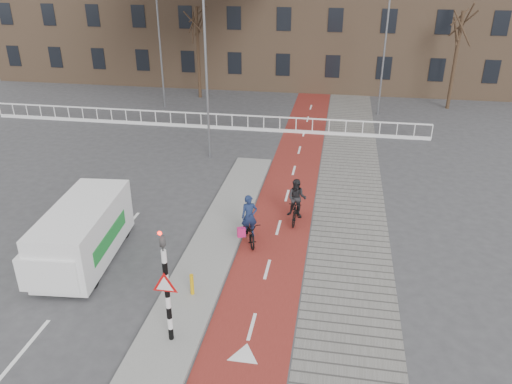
# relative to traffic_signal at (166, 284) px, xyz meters

# --- Properties ---
(ground) EXTENTS (120.00, 120.00, 0.00)m
(ground) POSITION_rel_traffic_signal_xyz_m (0.60, 2.02, -1.99)
(ground) COLOR #38383A
(ground) RESTS_ON ground
(bike_lane) EXTENTS (2.50, 60.00, 0.01)m
(bike_lane) POSITION_rel_traffic_signal_xyz_m (2.10, 12.02, -1.98)
(bike_lane) COLOR maroon
(bike_lane) RESTS_ON ground
(sidewalk) EXTENTS (3.00, 60.00, 0.01)m
(sidewalk) POSITION_rel_traffic_signal_xyz_m (4.90, 12.02, -1.98)
(sidewalk) COLOR slate
(sidewalk) RESTS_ON ground
(curb_island) EXTENTS (1.80, 16.00, 0.12)m
(curb_island) POSITION_rel_traffic_signal_xyz_m (-0.10, 6.02, -1.93)
(curb_island) COLOR gray
(curb_island) RESTS_ON ground
(traffic_signal) EXTENTS (0.80, 0.80, 3.68)m
(traffic_signal) POSITION_rel_traffic_signal_xyz_m (0.00, 0.00, 0.00)
(traffic_signal) COLOR black
(traffic_signal) RESTS_ON curb_island
(bollard) EXTENTS (0.12, 0.12, 0.72)m
(bollard) POSITION_rel_traffic_signal_xyz_m (-0.00, 2.10, -1.51)
(bollard) COLOR #D59E0B
(bollard) RESTS_ON curb_island
(cyclist_near) EXTENTS (1.26, 1.91, 1.89)m
(cyclist_near) POSITION_rel_traffic_signal_xyz_m (1.15, 5.77, -1.35)
(cyclist_near) COLOR black
(cyclist_near) RESTS_ON bike_lane
(cyclist_far) EXTENTS (0.83, 1.74, 1.85)m
(cyclist_far) POSITION_rel_traffic_signal_xyz_m (2.74, 7.64, -1.21)
(cyclist_far) COLOR black
(cyclist_far) RESTS_ON bike_lane
(van) EXTENTS (2.35, 4.96, 2.07)m
(van) POSITION_rel_traffic_signal_xyz_m (-4.32, 3.60, -0.90)
(van) COLOR white
(van) RESTS_ON ground
(railing) EXTENTS (28.00, 0.10, 0.99)m
(railing) POSITION_rel_traffic_signal_xyz_m (-4.40, 19.02, -1.68)
(railing) COLOR silver
(railing) RESTS_ON ground
(tree_mid) EXTENTS (0.24, 0.24, 6.62)m
(tree_mid) POSITION_rel_traffic_signal_xyz_m (-6.55, 26.47, 1.32)
(tree_mid) COLOR #302215
(tree_mid) RESTS_ON ground
(tree_right) EXTENTS (0.25, 0.25, 6.60)m
(tree_right) POSITION_rel_traffic_signal_xyz_m (11.75, 26.40, 1.31)
(tree_right) COLOR #302215
(tree_right) RESTS_ON ground
(streetlight_near) EXTENTS (0.12, 0.12, 8.74)m
(streetlight_near) POSITION_rel_traffic_signal_xyz_m (-2.57, 14.11, 2.38)
(streetlight_near) COLOR slate
(streetlight_near) RESTS_ON ground
(streetlight_left) EXTENTS (0.12, 0.12, 8.19)m
(streetlight_left) POSITION_rel_traffic_signal_xyz_m (-8.34, 23.41, 2.10)
(streetlight_left) COLOR slate
(streetlight_left) RESTS_ON ground
(streetlight_right) EXTENTS (0.12, 0.12, 7.80)m
(streetlight_right) POSITION_rel_traffic_signal_xyz_m (6.76, 24.06, 1.91)
(streetlight_right) COLOR slate
(streetlight_right) RESTS_ON ground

